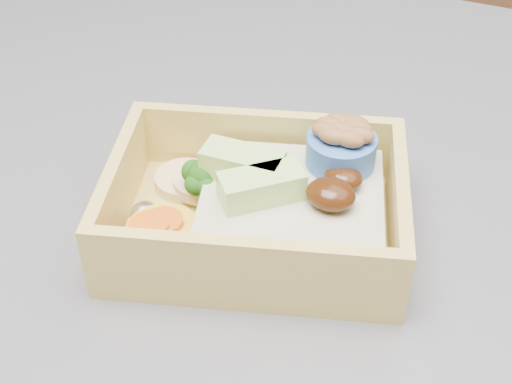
% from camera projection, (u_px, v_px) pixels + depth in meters
% --- Properties ---
extents(bento_box, '(0.19, 0.16, 0.06)m').
position_uv_depth(bento_box, '(266.00, 205.00, 0.41)').
color(bento_box, '#D4B757').
rests_on(bento_box, island).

